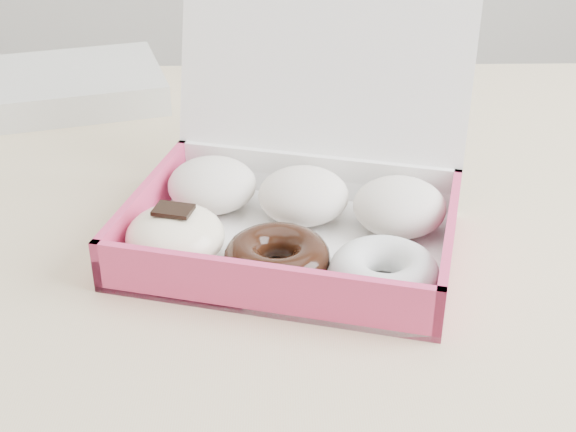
{
  "coord_description": "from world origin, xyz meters",
  "views": [
    {
      "loc": [
        0.11,
        -0.81,
        1.17
      ],
      "look_at": [
        0.12,
        -0.16,
        0.8
      ],
      "focal_mm": 50.0,
      "sensor_mm": 36.0,
      "label": 1
    }
  ],
  "objects": [
    {
      "name": "table",
      "position": [
        0.0,
        0.0,
        0.67
      ],
      "size": [
        1.2,
        0.8,
        0.75
      ],
      "color": "#D4B78B",
      "rests_on": "ground"
    },
    {
      "name": "donut_box",
      "position": [
        0.13,
        -0.13,
        0.79
      ],
      "size": [
        0.37,
        0.35,
        0.22
      ],
      "rotation": [
        0.0,
        0.0,
        -0.26
      ],
      "color": "white",
      "rests_on": "table"
    },
    {
      "name": "newspapers",
      "position": [
        -0.18,
        0.26,
        0.77
      ],
      "size": [
        0.3,
        0.27,
        0.04
      ],
      "primitive_type": "cube",
      "rotation": [
        0.0,
        0.0,
        0.28
      ],
      "color": "white",
      "rests_on": "table"
    }
  ]
}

